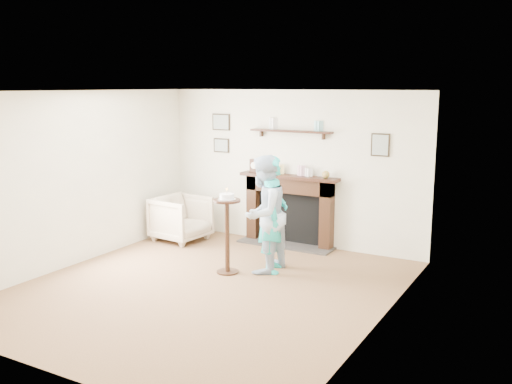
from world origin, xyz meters
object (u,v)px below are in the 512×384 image
at_px(man, 263,271).
at_px(armchair, 182,240).
at_px(pedestal_table, 227,221).
at_px(woman, 273,270).

bearing_deg(man, armchair, -108.81).
relative_size(man, pedestal_table, 1.37).
bearing_deg(pedestal_table, armchair, 146.30).
xyz_separation_m(armchair, woman, (2.08, -0.66, 0.00)).
bearing_deg(armchair, pedestal_table, -118.00).
height_order(man, woman, man).
relative_size(woman, pedestal_table, 1.36).
bearing_deg(woman, armchair, 51.17).
bearing_deg(man, woman, 132.54).
relative_size(armchair, woman, 0.51).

